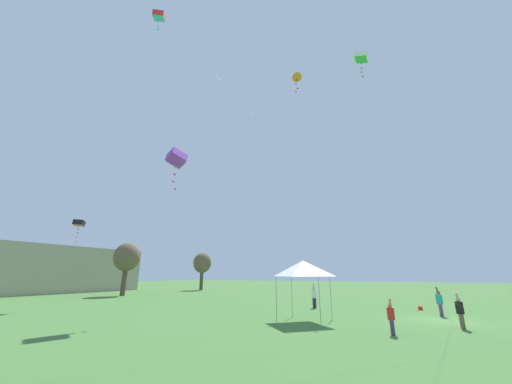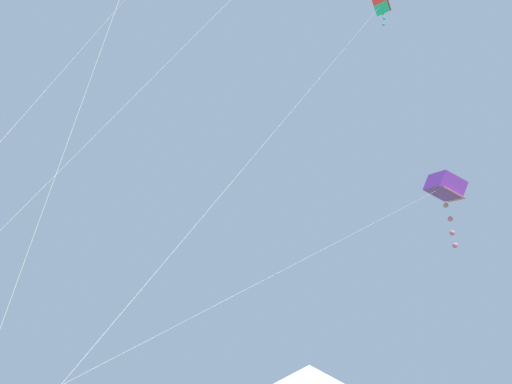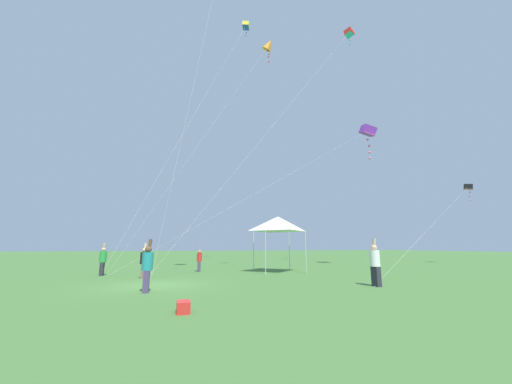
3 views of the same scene
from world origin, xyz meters
name	(u,v)px [view 1 (image 1 of 3)]	position (x,y,z in m)	size (l,w,h in m)	color
ground_plane	(442,320)	(0.00, 0.00, 0.00)	(220.00, 220.00, 0.00)	#427033
distant_building	(56,270)	(4.78, 55.06, 3.75)	(26.86, 9.50, 7.50)	tan
tree_far_centre	(202,263)	(23.02, 38.17, 5.10)	(3.55, 3.55, 7.17)	brown
tree_far_left	(127,258)	(5.44, 38.49, 5.34)	(3.73, 3.73, 7.52)	brown
festival_tent	(303,268)	(-4.77, 7.91, 3.34)	(3.14, 3.14, 3.87)	#B7B7BC
cooler_box	(420,308)	(6.02, 1.09, 0.15)	(0.54, 0.35, 0.30)	red
person_white_shirt	(314,296)	(3.13, 9.60, 1.03)	(0.44, 0.44, 2.13)	#282833
person_red_shirt	(391,317)	(-6.76, 2.63, 0.84)	(0.36, 0.36, 1.74)	#473860
person_teal_shirt	(440,302)	(2.11, -0.18, 0.99)	(0.42, 0.42, 2.05)	#473860
person_black_shirt	(460,311)	(-3.17, -0.77, 0.94)	(0.40, 0.40, 1.94)	brown
kite_black_box_0	(79,224)	(-7.32, 30.00, 7.80)	(11.22, 21.31, 8.19)	silver
kite_orange_diamond_2	(296,76)	(-5.47, 7.56, 18.23)	(1.22, 11.28, 18.91)	silver
kite_red_box_3	(159,17)	(-9.95, 18.78, 25.59)	(7.29, 20.02, 26.07)	silver
kite_white_box_4	(361,57)	(-2.34, 2.83, 20.53)	(1.05, 3.75, 21.14)	silver
kite_purple_box_5	(177,159)	(-7.11, 18.00, 12.51)	(2.53, 21.83, 13.34)	silver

